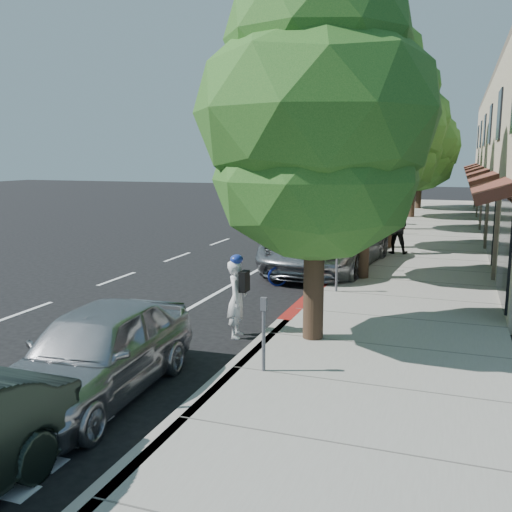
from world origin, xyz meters
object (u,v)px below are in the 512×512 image
at_px(white_pickup, 352,215).
at_px(pedestrian, 396,228).
at_px(street_tree_3, 406,122).
at_px(bicycle, 297,271).
at_px(street_tree_2, 391,131).
at_px(cyclist, 237,299).
at_px(street_tree_5, 421,147).
at_px(silver_suv, 327,243).
at_px(near_car_a, 96,352).
at_px(street_tree_1, 367,117).
at_px(street_tree_0, 317,119).
at_px(street_tree_4, 414,141).
at_px(dark_sedan, 335,234).
at_px(dark_suv_far, 378,201).

xyz_separation_m(white_pickup, pedestrian, (2.72, -6.34, 0.23)).
xyz_separation_m(street_tree_3, pedestrian, (0.49, -7.34, -4.18)).
relative_size(bicycle, white_pickup, 0.28).
xyz_separation_m(street_tree_2, pedestrian, (0.49, -1.34, -3.54)).
bearing_deg(cyclist, pedestrian, -21.29).
relative_size(cyclist, pedestrian, 0.86).
xyz_separation_m(street_tree_2, cyclist, (-1.60, -12.02, -3.82)).
xyz_separation_m(street_tree_2, street_tree_3, (-0.00, 6.00, 0.65)).
bearing_deg(street_tree_5, silver_suv, -93.56).
xyz_separation_m(street_tree_5, near_car_a, (-2.56, -33.50, -3.52)).
relative_size(street_tree_2, pedestrian, 3.94).
bearing_deg(pedestrian, street_tree_1, 81.31).
bearing_deg(silver_suv, near_car_a, -91.73).
bearing_deg(street_tree_0, street_tree_3, 90.00).
height_order(street_tree_1, cyclist, street_tree_1).
height_order(street_tree_5, pedestrian, street_tree_5).
bearing_deg(street_tree_4, silver_suv, -94.85).
relative_size(street_tree_1, near_car_a, 1.78).
bearing_deg(dark_sedan, white_pickup, 94.63).
relative_size(street_tree_0, street_tree_1, 0.95).
xyz_separation_m(street_tree_2, white_pickup, (-2.24, 5.00, -3.76)).
xyz_separation_m(street_tree_5, bicycle, (-1.67, -25.12, -3.80)).
distance_m(street_tree_3, bicycle, 14.08).
bearing_deg(near_car_a, dark_suv_far, 86.48).
bearing_deg(street_tree_0, near_car_a, -126.22).
distance_m(bicycle, silver_suv, 2.67).
xyz_separation_m(dark_sedan, dark_suv_far, (-0.35, 14.70, 0.20)).
height_order(street_tree_2, silver_suv, street_tree_2).
distance_m(street_tree_5, bicycle, 25.46).
relative_size(street_tree_0, street_tree_5, 0.99).
bearing_deg(street_tree_5, street_tree_1, -90.00).
distance_m(street_tree_0, dark_sedan, 11.73).
bearing_deg(street_tree_3, white_pickup, -155.90).
bearing_deg(bicycle, near_car_a, 152.84).
height_order(street_tree_3, street_tree_4, street_tree_3).
bearing_deg(street_tree_0, street_tree_1, 90.00).
relative_size(street_tree_5, near_car_a, 1.70).
distance_m(street_tree_0, street_tree_4, 24.00).
bearing_deg(dark_suv_far, street_tree_3, -76.23).
xyz_separation_m(street_tree_3, white_pickup, (-2.24, -1.00, -4.41)).
bearing_deg(street_tree_3, street_tree_1, -90.00).
bearing_deg(street_tree_5, cyclist, -93.05).
xyz_separation_m(dark_sedan, near_car_a, (-0.74, -14.50, -0.00)).
xyz_separation_m(street_tree_1, near_car_a, (-2.56, -9.50, -4.06)).
bearing_deg(bicycle, dark_suv_far, -19.67).
height_order(street_tree_0, dark_suv_far, street_tree_0).
bearing_deg(cyclist, street_tree_5, -13.27).
bearing_deg(white_pickup, dark_sedan, -78.43).
height_order(cyclist, dark_suv_far, dark_suv_far).
bearing_deg(white_pickup, bicycle, -79.66).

